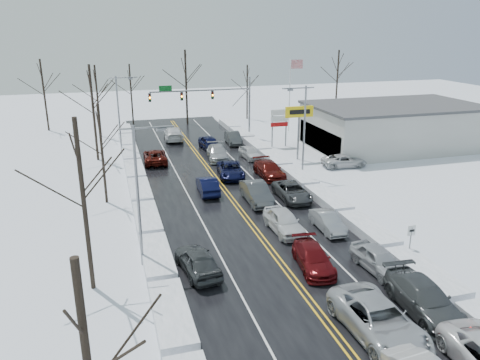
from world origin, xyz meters
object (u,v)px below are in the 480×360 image
object	(u,v)px
traffic_signal_mast	(212,98)
oncoming_car_0	(208,193)
tires_plus_sign	(299,115)
dealership_building	(393,126)
flagpole	(291,89)

from	to	relation	value
traffic_signal_mast	oncoming_car_0	size ratio (longest dim) A/B	2.94
tires_plus_sign	dealership_building	distance (m)	13.82
tires_plus_sign	flagpole	bearing A→B (deg)	71.56
flagpole	dealership_building	size ratio (longest dim) A/B	0.49
tires_plus_sign	flagpole	world-z (taller)	flagpole
tires_plus_sign	traffic_signal_mast	bearing A→B (deg)	120.46
flagpole	oncoming_car_0	world-z (taller)	flagpole
traffic_signal_mast	dealership_building	size ratio (longest dim) A/B	0.65
oncoming_car_0	dealership_building	bearing A→B (deg)	-155.95
traffic_signal_mast	oncoming_car_0	world-z (taller)	traffic_signal_mast
flagpole	traffic_signal_mast	bearing A→B (deg)	-170.27
tires_plus_sign	dealership_building	size ratio (longest dim) A/B	0.29
dealership_building	oncoming_car_0	world-z (taller)	dealership_building
tires_plus_sign	oncoming_car_0	xyz separation A→B (m)	(-12.18, -8.15, -4.99)
tires_plus_sign	flagpole	size ratio (longest dim) A/B	0.60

